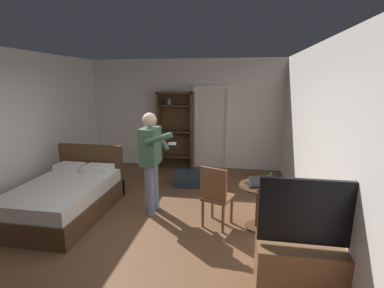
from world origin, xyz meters
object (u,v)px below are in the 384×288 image
at_px(bed, 67,196).
at_px(side_table, 259,200).
at_px(laptop, 259,183).
at_px(wooden_chair, 216,194).
at_px(suitcase_dark, 188,179).
at_px(person_blue_shirt, 151,156).
at_px(bookshelf, 176,128).
at_px(tv_flatscreen, 313,264).
at_px(bottle_on_table, 270,181).

distance_m(bed, side_table, 3.19).
relative_size(laptop, wooden_chair, 0.41).
bearing_deg(laptop, suitcase_dark, 130.94).
height_order(wooden_chair, person_blue_shirt, person_blue_shirt).
xyz_separation_m(laptop, suitcase_dark, (-1.35, 1.56, -0.59)).
distance_m(bookshelf, tv_flatscreen, 4.76).
distance_m(side_table, laptop, 0.29).
relative_size(bed, laptop, 4.77).
distance_m(side_table, bottle_on_table, 0.37).
height_order(tv_flatscreen, wooden_chair, tv_flatscreen).
relative_size(tv_flatscreen, side_table, 1.88).
xyz_separation_m(person_blue_shirt, suitcase_dark, (0.39, 1.26, -0.84)).
bearing_deg(suitcase_dark, wooden_chair, -72.71).
xyz_separation_m(bookshelf, bottle_on_table, (2.04, -2.83, -0.26)).
relative_size(bookshelf, suitcase_dark, 3.40).
xyz_separation_m(tv_flatscreen, bottle_on_table, (-0.32, 1.25, 0.41)).
bearing_deg(bottle_on_table, bookshelf, 125.85).
height_order(bookshelf, laptop, bookshelf).
distance_m(tv_flatscreen, bottle_on_table, 1.35).
bearing_deg(bottle_on_table, person_blue_shirt, 169.85).
height_order(bed, bottle_on_table, bed).
relative_size(side_table, person_blue_shirt, 0.40).
xyz_separation_m(tv_flatscreen, wooden_chair, (-1.11, 1.24, 0.16)).
xyz_separation_m(bookshelf, tv_flatscreen, (2.37, -4.07, -0.67)).
bearing_deg(bookshelf, laptop, -55.93).
distance_m(laptop, bottle_on_table, 0.17).
bearing_deg(wooden_chair, bed, 178.98).
distance_m(bed, tv_flatscreen, 3.87).
bearing_deg(wooden_chair, suitcase_dark, 114.25).
bearing_deg(bottle_on_table, suitcase_dark, 133.39).
bearing_deg(side_table, wooden_chair, -172.21).
xyz_separation_m(side_table, bottle_on_table, (0.14, -0.08, 0.34)).
height_order(tv_flatscreen, person_blue_shirt, person_blue_shirt).
bearing_deg(person_blue_shirt, bookshelf, 93.27).
xyz_separation_m(bed, wooden_chair, (2.54, -0.05, 0.24)).
height_order(bookshelf, suitcase_dark, bookshelf).
distance_m(bookshelf, side_table, 3.39).
height_order(bottle_on_table, suitcase_dark, bottle_on_table).
height_order(bookshelf, bottle_on_table, bookshelf).
bearing_deg(laptop, person_blue_shirt, 170.18).
distance_m(tv_flatscreen, suitcase_dark, 3.39).
relative_size(laptop, bottle_on_table, 1.64).
xyz_separation_m(bed, bottle_on_table, (3.33, -0.04, 0.50)).
bearing_deg(laptop, bed, -179.97).
xyz_separation_m(bed, person_blue_shirt, (1.43, 0.30, 0.70)).
bearing_deg(bed, tv_flatscreen, -19.38).
bearing_deg(side_table, laptop, -112.98).
bearing_deg(person_blue_shirt, tv_flatscreen, -35.52).
relative_size(tv_flatscreen, bottle_on_table, 5.33).
relative_size(bottle_on_table, suitcase_dark, 0.43).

